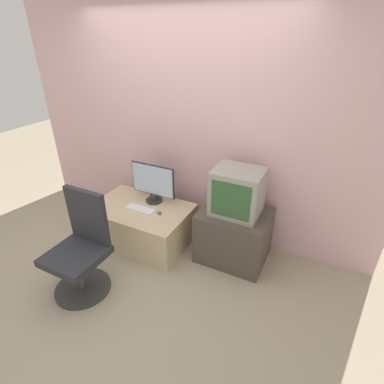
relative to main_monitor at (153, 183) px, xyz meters
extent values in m
plane|color=tan|center=(0.25, -0.97, -0.69)|extent=(12.00, 12.00, 0.00)
cube|color=beige|center=(0.25, 0.36, 0.61)|extent=(4.40, 0.05, 2.60)
cube|color=#CCB289|center=(-0.06, -0.20, -0.46)|extent=(1.14, 0.74, 0.45)
cube|color=#4C4238|center=(1.02, -0.01, -0.39)|extent=(0.72, 0.58, 0.59)
cylinder|color=#2D2D2D|center=(0.00, 0.00, -0.23)|extent=(0.20, 0.20, 0.02)
cylinder|color=#2D2D2D|center=(0.00, 0.00, -0.18)|extent=(0.10, 0.10, 0.08)
cube|color=#2D2D2D|center=(0.00, 0.00, 0.04)|extent=(0.56, 0.01, 0.38)
cube|color=silver|center=(0.00, 0.00, 0.04)|extent=(0.53, 0.02, 0.35)
cube|color=white|center=(-0.04, -0.24, -0.23)|extent=(0.35, 0.12, 0.01)
ellipsoid|color=#4C4C51|center=(0.21, -0.22, -0.22)|extent=(0.05, 0.04, 0.03)
cube|color=gray|center=(1.03, -0.01, 0.14)|extent=(0.49, 0.41, 0.48)
cube|color=#335B33|center=(1.03, -0.21, 0.14)|extent=(0.40, 0.01, 0.38)
cylinder|color=#333333|center=(-0.12, -1.14, -0.67)|extent=(0.53, 0.53, 0.03)
cylinder|color=#4C4C51|center=(-0.12, -1.14, -0.48)|extent=(0.05, 0.05, 0.36)
cube|color=#28282D|center=(-0.12, -1.14, -0.27)|extent=(0.49, 0.49, 0.07)
cube|color=#28282D|center=(-0.12, -0.92, 0.04)|extent=(0.44, 0.05, 0.55)
cube|color=tan|center=(-0.79, -0.32, -0.58)|extent=(0.23, 0.18, 0.20)
camera|label=1|loc=(1.80, -2.59, 1.57)|focal=28.00mm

